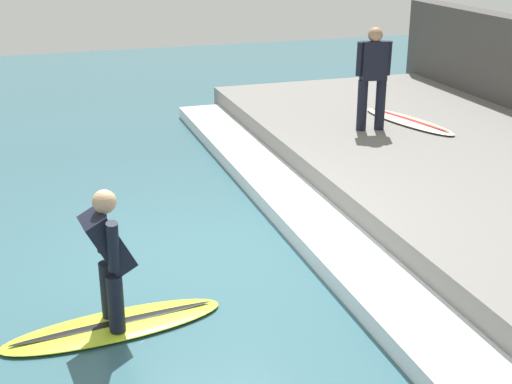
{
  "coord_description": "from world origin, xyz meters",
  "views": [
    {
      "loc": [
        -1.56,
        -6.97,
        3.5
      ],
      "look_at": [
        0.72,
        0.0,
        0.7
      ],
      "focal_mm": 50.0,
      "sensor_mm": 36.0,
      "label": 1
    }
  ],
  "objects_px": {
    "surfer_waiting_near": "(373,73)",
    "surfboard_waiting_near": "(409,121)",
    "surfer_riding": "(108,252)",
    "surfboard_riding": "(114,326)"
  },
  "relations": [
    {
      "from": "surfboard_waiting_near",
      "to": "surfer_riding",
      "type": "bearing_deg",
      "value": -142.74
    },
    {
      "from": "surfboard_waiting_near",
      "to": "surfer_waiting_near",
      "type": "bearing_deg",
      "value": -168.43
    },
    {
      "from": "surfer_waiting_near",
      "to": "surfer_riding",
      "type": "bearing_deg",
      "value": -139.44
    },
    {
      "from": "surfer_waiting_near",
      "to": "surfboard_waiting_near",
      "type": "bearing_deg",
      "value": 11.57
    },
    {
      "from": "surfer_riding",
      "to": "surfboard_riding",
      "type": "bearing_deg",
      "value": 0.0
    },
    {
      "from": "surfer_riding",
      "to": "surfboard_waiting_near",
      "type": "distance_m",
      "value": 6.61
    },
    {
      "from": "surfer_riding",
      "to": "surfer_waiting_near",
      "type": "xyz_separation_m",
      "value": [
        4.49,
        3.84,
        0.57
      ]
    },
    {
      "from": "surfboard_riding",
      "to": "surfer_waiting_near",
      "type": "relative_size",
      "value": 1.33
    },
    {
      "from": "surfer_waiting_near",
      "to": "surfboard_riding",
      "type": "bearing_deg",
      "value": -139.44
    },
    {
      "from": "surfboard_riding",
      "to": "surfer_riding",
      "type": "distance_m",
      "value": 0.75
    }
  ]
}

